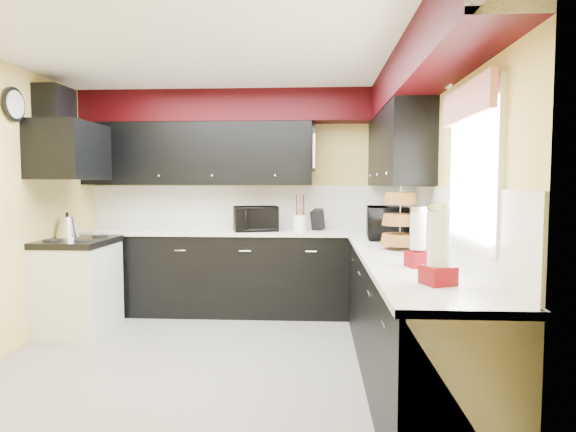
% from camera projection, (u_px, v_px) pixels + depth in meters
% --- Properties ---
extents(ground, '(3.60, 3.60, 0.00)m').
position_uv_depth(ground, '(212.00, 362.00, 3.96)').
color(ground, gray).
rests_on(ground, ground).
extents(wall_back, '(3.60, 0.06, 2.50)m').
position_uv_depth(wall_back, '(244.00, 202.00, 5.67)').
color(wall_back, '#E0C666').
rests_on(wall_back, ground).
extents(wall_right, '(0.06, 3.60, 2.50)m').
position_uv_depth(wall_right, '(437.00, 211.00, 3.77)').
color(wall_right, '#E0C666').
rests_on(wall_right, ground).
extents(ceiling, '(3.60, 3.60, 0.06)m').
position_uv_depth(ceiling, '(209.00, 52.00, 3.79)').
color(ceiling, white).
rests_on(ceiling, wall_back).
extents(cab_back, '(3.60, 0.60, 0.90)m').
position_uv_depth(cab_back, '(240.00, 273.00, 5.42)').
color(cab_back, black).
rests_on(cab_back, ground).
extents(cab_right, '(0.60, 3.00, 0.90)m').
position_uv_depth(cab_right, '(404.00, 322.00, 3.54)').
color(cab_right, black).
rests_on(cab_right, ground).
extents(counter_back, '(3.62, 0.64, 0.04)m').
position_uv_depth(counter_back, '(240.00, 232.00, 5.39)').
color(counter_back, white).
rests_on(counter_back, cab_back).
extents(counter_right, '(0.64, 3.02, 0.04)m').
position_uv_depth(counter_right, '(405.00, 259.00, 3.51)').
color(counter_right, white).
rests_on(counter_right, cab_right).
extents(splash_back, '(3.60, 0.02, 0.50)m').
position_uv_depth(splash_back, '(244.00, 207.00, 5.66)').
color(splash_back, white).
rests_on(splash_back, counter_back).
extents(splash_right, '(0.02, 3.60, 0.50)m').
position_uv_depth(splash_right, '(436.00, 219.00, 3.77)').
color(splash_right, white).
rests_on(splash_right, counter_right).
extents(upper_back, '(2.60, 0.35, 0.70)m').
position_uv_depth(upper_back, '(198.00, 154.00, 5.48)').
color(upper_back, black).
rests_on(upper_back, wall_back).
extents(upper_right, '(0.35, 1.80, 0.70)m').
position_uv_depth(upper_right, '(397.00, 149.00, 4.64)').
color(upper_right, black).
rests_on(upper_right, wall_right).
extents(soffit_back, '(3.60, 0.36, 0.35)m').
position_uv_depth(soffit_back, '(241.00, 107.00, 5.41)').
color(soffit_back, black).
rests_on(soffit_back, wall_back).
extents(soffit_right, '(0.36, 3.24, 0.35)m').
position_uv_depth(soffit_right, '(422.00, 67.00, 3.53)').
color(soffit_right, black).
rests_on(soffit_right, wall_right).
extents(stove, '(0.60, 0.75, 0.86)m').
position_uv_depth(stove, '(79.00, 288.00, 4.76)').
color(stove, white).
rests_on(stove, ground).
extents(cooktop, '(0.62, 0.77, 0.06)m').
position_uv_depth(cooktop, '(77.00, 242.00, 4.73)').
color(cooktop, black).
rests_on(cooktop, stove).
extents(hood, '(0.50, 0.78, 0.55)m').
position_uv_depth(hood, '(69.00, 151.00, 4.67)').
color(hood, black).
rests_on(hood, wall_left).
extents(hood_duct, '(0.24, 0.40, 0.40)m').
position_uv_depth(hood_duct, '(55.00, 107.00, 4.65)').
color(hood_duct, black).
rests_on(hood_duct, wall_left).
extents(window, '(0.03, 0.86, 0.96)m').
position_uv_depth(window, '(474.00, 170.00, 2.85)').
color(window, white).
rests_on(window, wall_right).
extents(valance, '(0.04, 0.88, 0.20)m').
position_uv_depth(valance, '(467.00, 102.00, 2.83)').
color(valance, red).
rests_on(valance, wall_right).
extents(pan_top, '(0.03, 0.22, 0.40)m').
position_uv_depth(pan_top, '(314.00, 135.00, 5.32)').
color(pan_top, black).
rests_on(pan_top, upper_back).
extents(pan_mid, '(0.03, 0.28, 0.46)m').
position_uv_depth(pan_mid, '(314.00, 157.00, 5.21)').
color(pan_mid, black).
rests_on(pan_mid, upper_back).
extents(pan_low, '(0.03, 0.24, 0.42)m').
position_uv_depth(pan_low, '(314.00, 161.00, 5.47)').
color(pan_low, black).
rests_on(pan_low, upper_back).
extents(cut_board, '(0.03, 0.26, 0.35)m').
position_uv_depth(cut_board, '(314.00, 152.00, 5.08)').
color(cut_board, white).
rests_on(cut_board, upper_back).
extents(baskets, '(0.27, 0.27, 0.50)m').
position_uv_depth(baskets, '(400.00, 219.00, 3.84)').
color(baskets, brown).
rests_on(baskets, upper_right).
extents(clock, '(0.03, 0.30, 0.30)m').
position_uv_depth(clock, '(14.00, 104.00, 4.16)').
color(clock, black).
rests_on(clock, wall_left).
extents(deco_plate, '(0.03, 0.24, 0.24)m').
position_uv_depth(deco_plate, '(449.00, 71.00, 3.35)').
color(deco_plate, white).
rests_on(deco_plate, wall_right).
extents(toaster_oven, '(0.55, 0.50, 0.27)m').
position_uv_depth(toaster_oven, '(256.00, 219.00, 5.31)').
color(toaster_oven, black).
rests_on(toaster_oven, counter_back).
extents(microwave, '(0.41, 0.58, 0.31)m').
position_uv_depth(microwave, '(388.00, 223.00, 4.58)').
color(microwave, black).
rests_on(microwave, counter_right).
extents(utensil_crock, '(0.17, 0.17, 0.17)m').
position_uv_depth(utensil_crock, '(300.00, 223.00, 5.35)').
color(utensil_crock, white).
rests_on(utensil_crock, counter_back).
extents(knife_block, '(0.15, 0.18, 0.23)m').
position_uv_depth(knife_block, '(318.00, 220.00, 5.39)').
color(knife_block, black).
rests_on(knife_block, counter_back).
extents(kettle, '(0.24, 0.24, 0.21)m').
position_uv_depth(kettle, '(67.00, 227.00, 4.89)').
color(kettle, silver).
rests_on(kettle, cooktop).
extents(dispenser_a, '(0.16, 0.16, 0.34)m').
position_uv_depth(dispenser_a, '(418.00, 240.00, 3.03)').
color(dispenser_a, '#580F09').
rests_on(dispenser_a, counter_right).
extents(dispenser_b, '(0.19, 0.19, 0.40)m').
position_uv_depth(dispenser_b, '(439.00, 247.00, 2.51)').
color(dispenser_b, maroon).
rests_on(dispenser_b, counter_right).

